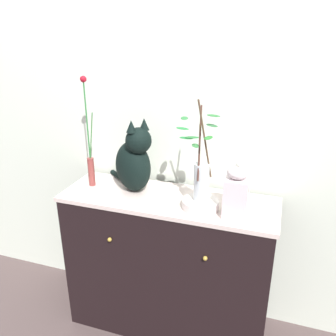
{
  "coord_description": "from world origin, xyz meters",
  "views": [
    {
      "loc": [
        0.56,
        -1.67,
        1.8
      ],
      "look_at": [
        0.0,
        0.0,
        1.09
      ],
      "focal_mm": 37.27,
      "sensor_mm": 36.0,
      "label": 1
    }
  ],
  "objects_px": {
    "cat_sitting": "(134,161)",
    "jar_lidded_porcelain": "(236,193)",
    "bowl_porcelain": "(201,204)",
    "vase_glass_clear": "(201,176)",
    "sideboard": "(168,264)",
    "vase_slim_green": "(90,155)"
  },
  "relations": [
    {
      "from": "bowl_porcelain",
      "to": "jar_lidded_porcelain",
      "type": "xyz_separation_m",
      "value": [
        0.18,
        -0.02,
        0.11
      ]
    },
    {
      "from": "cat_sitting",
      "to": "jar_lidded_porcelain",
      "type": "height_order",
      "value": "cat_sitting"
    },
    {
      "from": "vase_glass_clear",
      "to": "sideboard",
      "type": "bearing_deg",
      "value": 161.17
    },
    {
      "from": "vase_slim_green",
      "to": "vase_glass_clear",
      "type": "xyz_separation_m",
      "value": [
        0.69,
        -0.09,
        -0.01
      ]
    },
    {
      "from": "cat_sitting",
      "to": "bowl_porcelain",
      "type": "height_order",
      "value": "cat_sitting"
    },
    {
      "from": "vase_slim_green",
      "to": "bowl_porcelain",
      "type": "xyz_separation_m",
      "value": [
        0.69,
        -0.08,
        -0.17
      ]
    },
    {
      "from": "sideboard",
      "to": "vase_slim_green",
      "type": "height_order",
      "value": "vase_slim_green"
    },
    {
      "from": "bowl_porcelain",
      "to": "vase_slim_green",
      "type": "bearing_deg",
      "value": 173.13
    },
    {
      "from": "cat_sitting",
      "to": "jar_lidded_porcelain",
      "type": "distance_m",
      "value": 0.62
    },
    {
      "from": "cat_sitting",
      "to": "bowl_porcelain",
      "type": "bearing_deg",
      "value": -13.2
    },
    {
      "from": "vase_slim_green",
      "to": "jar_lidded_porcelain",
      "type": "xyz_separation_m",
      "value": [
        0.88,
        -0.11,
        -0.06
      ]
    },
    {
      "from": "sideboard",
      "to": "vase_slim_green",
      "type": "relative_size",
      "value": 1.89
    },
    {
      "from": "cat_sitting",
      "to": "vase_glass_clear",
      "type": "relative_size",
      "value": 0.82
    },
    {
      "from": "bowl_porcelain",
      "to": "jar_lidded_porcelain",
      "type": "bearing_deg",
      "value": -7.51
    },
    {
      "from": "cat_sitting",
      "to": "jar_lidded_porcelain",
      "type": "xyz_separation_m",
      "value": [
        0.6,
        -0.12,
        -0.05
      ]
    },
    {
      "from": "jar_lidded_porcelain",
      "to": "cat_sitting",
      "type": "bearing_deg",
      "value": 168.51
    },
    {
      "from": "cat_sitting",
      "to": "jar_lidded_porcelain",
      "type": "bearing_deg",
      "value": -11.49
    },
    {
      "from": "vase_slim_green",
      "to": "bowl_porcelain",
      "type": "relative_size",
      "value": 3.34
    },
    {
      "from": "cat_sitting",
      "to": "vase_glass_clear",
      "type": "bearing_deg",
      "value": -13.6
    },
    {
      "from": "vase_slim_green",
      "to": "vase_glass_clear",
      "type": "bearing_deg",
      "value": -7.1
    },
    {
      "from": "vase_slim_green",
      "to": "jar_lidded_porcelain",
      "type": "distance_m",
      "value": 0.89
    },
    {
      "from": "sideboard",
      "to": "jar_lidded_porcelain",
      "type": "bearing_deg",
      "value": -13.11
    }
  ]
}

